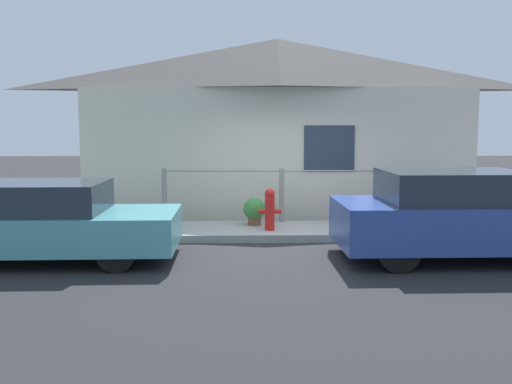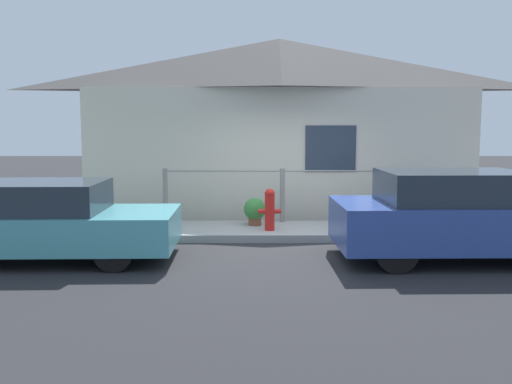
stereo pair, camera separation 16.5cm
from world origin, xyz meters
name	(u,v)px [view 1 (the left image)]	position (x,y,z in m)	size (l,w,h in m)	color
ground_plane	(286,243)	(0.00, 0.00, 0.00)	(60.00, 60.00, 0.00)	#262628
sidewalk	(283,231)	(0.00, 0.81, 0.07)	(24.00, 1.62, 0.15)	#9E9E99
house	(278,75)	(0.00, 3.28, 3.29)	(9.08, 2.23, 4.12)	beige
fence	(282,192)	(0.00, 1.47, 0.75)	(4.90, 0.10, 1.10)	gray
car_left	(37,221)	(-4.01, -1.28, 0.63)	(4.33, 1.86, 1.24)	teal
car_right	(459,215)	(2.65, -1.28, 0.71)	(3.95, 1.87, 1.41)	#2D4793
fire_hydrant	(270,208)	(-0.28, 0.51, 0.56)	(0.44, 0.19, 0.80)	red
potted_plant_near_hydrant	(254,210)	(-0.56, 1.08, 0.44)	(0.44, 0.44, 0.54)	brown
potted_plant_by_fence	(68,213)	(-4.29, 1.18, 0.38)	(0.32, 0.32, 0.45)	brown
potted_plant_corner	(425,205)	(2.93, 1.33, 0.50)	(0.55, 0.55, 0.65)	slate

